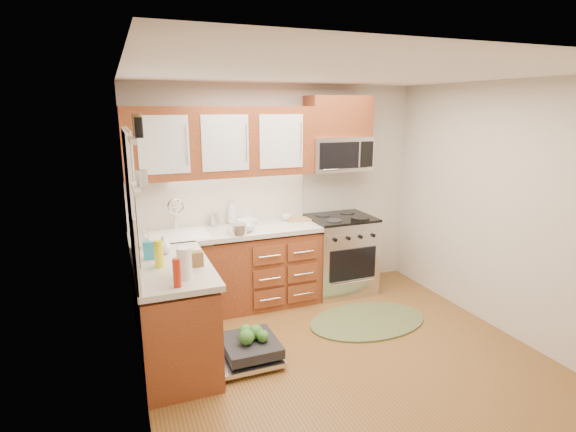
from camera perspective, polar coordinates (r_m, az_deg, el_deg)
name	(u,v)px	position (r m, az deg, el deg)	size (l,w,h in m)	color
floor	(346,358)	(4.35, 7.37, -17.47)	(3.50, 3.50, 0.00)	brown
ceiling	(356,73)	(3.74, 8.59, 17.49)	(3.50, 3.50, 0.00)	white
wall_back	(279,192)	(5.41, -1.15, 3.12)	(3.50, 0.04, 2.50)	beige
wall_front	(523,312)	(2.57, 27.66, -10.70)	(3.50, 0.04, 2.50)	beige
wall_left	(134,250)	(3.39, -18.93, -4.12)	(0.04, 3.50, 2.50)	beige
wall_right	(506,210)	(4.94, 25.94, 0.70)	(0.04, 3.50, 2.50)	beige
base_cabinet_back	(228,272)	(5.15, -7.57, -7.09)	(2.05, 0.60, 0.85)	#5B2014
base_cabinet_left	(174,318)	(4.20, -14.25, -12.42)	(0.60, 1.25, 0.85)	#5B2014
countertop_back	(227,232)	(4.99, -7.71, -2.03)	(2.07, 0.64, 0.05)	#BDB6AC
countertop_left	(172,267)	(4.02, -14.51, -6.30)	(0.64, 1.27, 0.05)	#BDB6AC
backsplash_back	(220,199)	(5.20, -8.60, 2.09)	(2.05, 0.02, 0.57)	silver
backsplash_left	(133,236)	(3.90, -19.07, -2.42)	(0.02, 1.25, 0.57)	silver
upper_cabinets	(221,142)	(4.96, -8.45, 9.29)	(2.05, 0.35, 0.75)	#5B2014
cabinet_over_mw	(338,116)	(5.44, 6.37, 12.48)	(0.76, 0.35, 0.47)	#5B2014
range	(340,254)	(5.59, 6.61, -4.82)	(0.76, 0.64, 0.95)	silver
microwave	(338,154)	(5.44, 6.37, 7.88)	(0.76, 0.38, 0.40)	silver
sink	(180,246)	(4.91, -13.58, -3.78)	(0.62, 0.50, 0.26)	white
dishwasher	(246,350)	(4.25, -5.32, -16.63)	(0.70, 0.60, 0.20)	silver
window	(130,196)	(3.80, -19.45, 2.41)	(0.03, 1.05, 1.05)	white
window_blind	(130,154)	(3.76, -19.47, 7.38)	(0.02, 0.96, 0.40)	white
shelf_upper	(132,140)	(2.90, -19.20, 9.12)	(0.04, 0.40, 0.03)	white
shelf_lower	(136,189)	(2.93, -18.74, 3.28)	(0.04, 0.40, 0.03)	white
rug	(367,321)	(5.02, 10.06, -12.95)	(1.31, 0.85, 0.02)	#5A653A
skillet	(360,219)	(5.30, 9.13, -0.37)	(0.22, 0.22, 0.04)	black
stock_pot	(238,229)	(4.78, -6.35, -1.68)	(0.19, 0.19, 0.11)	silver
cutting_board	(299,219)	(5.36, 1.42, -0.43)	(0.29, 0.18, 0.02)	#9E7248
canister	(214,220)	(5.15, -9.33, -0.45)	(0.10, 0.10, 0.15)	silver
paper_towel_roll	(185,263)	(3.63, -13.01, -5.85)	(0.12, 0.12, 0.25)	white
mustard_bottle	(159,254)	(3.93, -16.09, -4.65)	(0.07, 0.07, 0.23)	yellow
red_bottle	(177,273)	(3.48, -13.94, -7.04)	(0.06, 0.06, 0.22)	#A2200D
wooden_box	(195,259)	(3.90, -11.70, -5.36)	(0.13, 0.09, 0.13)	brown
blue_carton	(150,250)	(4.17, -17.13, -4.19)	(0.10, 0.06, 0.16)	#2994C0
bowl_a	(247,222)	(5.20, -5.20, -0.72)	(0.23, 0.23, 0.06)	#999999
bowl_b	(243,228)	(4.90, -5.75, -1.47)	(0.27, 0.27, 0.09)	#999999
cup	(286,217)	(5.34, -0.21, -0.09)	(0.11, 0.11, 0.09)	#999999
soap_bottle_a	(232,211)	(5.21, -7.16, 0.57)	(0.11, 0.11, 0.29)	#999999
soap_bottle_b	(145,240)	(4.47, -17.75, -2.89)	(0.08, 0.09, 0.19)	#999999
soap_bottle_c	(163,245)	(4.29, -15.54, -3.54)	(0.13, 0.13, 0.17)	#999999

